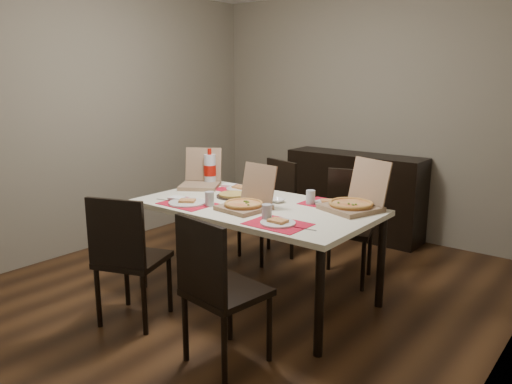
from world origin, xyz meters
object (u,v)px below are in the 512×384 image
chair_near_right (217,286)px  soda_bottle (210,170)px  dining_table (256,213)px  chair_near_left (127,255)px  chair_far_left (272,205)px  dip_bowl (278,201)px  sideboard (354,195)px  chair_far_right (348,220)px  pizza_box_center (247,202)px

chair_near_right → soda_bottle: size_ratio=2.83×
dining_table → chair_near_left: 1.01m
chair_near_left → chair_far_left: (-0.04, 1.71, 0.00)m
chair_far_left → chair_near_right: bearing=-62.9°
chair_far_left → dip_bowl: chair_far_left is taller
sideboard → dip_bowl: 1.81m
dining_table → chair_far_right: chair_far_right is taller
dining_table → chair_near_right: size_ratio=1.94×
dip_bowl → sideboard: bearing=97.9°
pizza_box_center → dip_bowl: bearing=79.5°
dining_table → soda_bottle: 0.87m
sideboard → chair_far_right: (0.53, -1.13, 0.06)m
chair_far_left → soda_bottle: bearing=-123.4°
sideboard → chair_far_left: (-0.29, -1.12, 0.06)m
dip_bowl → soda_bottle: bearing=169.9°
dining_table → dip_bowl: bearing=63.6°
chair_near_right → pizza_box_center: (-0.40, 0.76, 0.29)m
dining_table → chair_far_left: 0.95m
chair_far_left → chair_far_right: bearing=-0.7°
sideboard → soda_bottle: soda_bottle is taller
chair_near_right → dip_bowl: bearing=107.8°
pizza_box_center → dip_bowl: size_ratio=3.44×
dining_table → pizza_box_center: 0.19m
chair_far_left → soda_bottle: 0.70m
sideboard → chair_near_right: (0.59, -2.84, 0.06)m
chair_near_right → chair_far_right: same height
soda_bottle → chair_far_right: bearing=22.9°
chair_far_right → chair_near_right: bearing=-88.0°
dining_table → chair_far_right: bearing=65.6°
chair_far_left → pizza_box_center: bearing=-63.4°
dining_table → chair_far_right: (0.37, 0.80, -0.17)m
chair_far_right → dip_bowl: chair_far_right is taller
sideboard → chair_near_right: 2.90m
dining_table → dip_bowl: size_ratio=16.19×
chair_far_left → dip_bowl: size_ratio=8.37×
pizza_box_center → chair_near_right: bearing=-62.2°
chair_near_left → pizza_box_center: size_ratio=2.43×
chair_far_left → pizza_box_center: pizza_box_center is taller
soda_bottle → chair_near_right: bearing=-45.4°
dining_table → dip_bowl: dip_bowl is taller
chair_near_left → chair_far_right: (0.78, 1.70, 0.00)m
sideboard → chair_near_left: size_ratio=1.61×
chair_near_right → pizza_box_center: pizza_box_center is taller
chair_near_left → dip_bowl: (0.50, 1.06, 0.25)m
sideboard → chair_near_right: size_ratio=1.61×
chair_far_right → chair_near_left: bearing=-114.7°
dip_bowl → soda_bottle: size_ratio=0.34×
chair_near_right → dip_bowl: size_ratio=8.37×
dining_table → pizza_box_center: (0.02, -0.14, 0.12)m
chair_far_left → soda_bottle: size_ratio=2.83×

